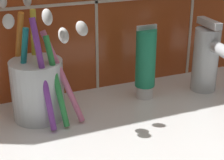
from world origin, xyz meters
TOP-DOWN VIEW (x-y plane):
  - sink_counter at (0.00, 0.00)cm, footprint 78.85×31.90cm
  - toothbrush_cup at (-10.46, 8.44)cm, footprint 11.59×14.50cm
  - toothpaste_tube at (8.30, 8.52)cm, footprint 3.66×3.48cm
  - sink_faucet at (19.88, 6.80)cm, footprint 4.61×11.07cm

SIDE VIEW (x-z plane):
  - sink_counter at x=0.00cm, z-range 0.00..2.00cm
  - toothbrush_cup at x=-10.46cm, z-range -2.03..17.04cm
  - sink_faucet at x=19.88cm, z-range 1.83..15.00cm
  - toothpaste_tube at x=8.30cm, z-range 1.91..15.02cm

